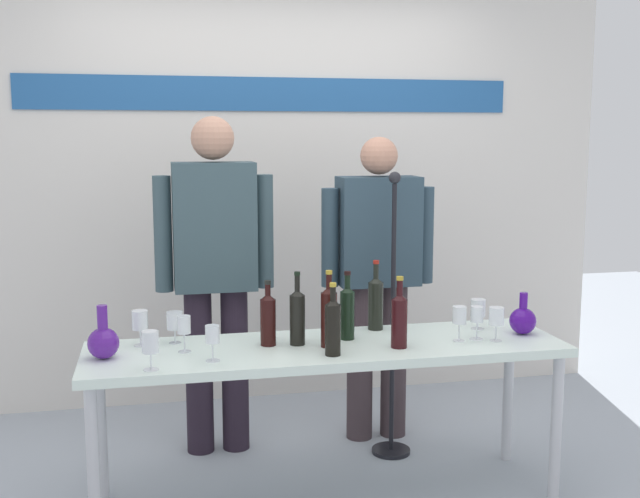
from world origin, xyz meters
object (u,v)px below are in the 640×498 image
at_px(wine_glass_left_2, 184,326).
at_px(wine_glass_right_2, 496,317).
at_px(wine_bottle_2, 297,315).
at_px(wine_bottle_6, 376,301).
at_px(display_table, 327,359).
at_px(wine_glass_left_4, 175,321).
at_px(wine_bottle_4, 399,318).
at_px(wine_glass_left_3, 150,343).
at_px(wine_glass_right_3, 477,316).
at_px(wine_glass_right_1, 478,309).
at_px(wine_glass_left_0, 140,321).
at_px(decanter_blue_left, 103,341).
at_px(presenter_right, 378,269).
at_px(wine_bottle_1, 333,325).
at_px(presenter_left, 215,263).
at_px(microphone_stand, 392,363).
at_px(wine_bottle_3, 329,315).
at_px(wine_glass_right_0, 459,316).
at_px(decanter_blue_right, 523,320).
at_px(wine_bottle_0, 268,318).
at_px(wine_glass_left_1, 212,335).
at_px(wine_bottle_5, 347,311).

relative_size(wine_glass_left_2, wine_glass_right_2, 1.02).
height_order(wine_bottle_2, wine_bottle_6, wine_bottle_6).
distance_m(display_table, wine_glass_left_4, 0.70).
bearing_deg(wine_bottle_4, wine_glass_left_3, -174.24).
bearing_deg(wine_glass_right_3, wine_glass_left_2, 176.77).
xyz_separation_m(wine_glass_right_1, wine_glass_right_3, (-0.08, -0.18, 0.01)).
relative_size(wine_glass_left_0, wine_glass_right_2, 1.02).
bearing_deg(wine_bottle_4, decanter_blue_left, 175.52).
bearing_deg(presenter_right, wine_glass_left_4, -154.87).
bearing_deg(wine_bottle_6, wine_bottle_1, -127.95).
bearing_deg(wine_bottle_1, presenter_left, 116.44).
bearing_deg(wine_glass_right_3, wine_glass_left_3, -173.70).
bearing_deg(microphone_stand, wine_bottle_6, -125.33).
distance_m(wine_bottle_6, wine_glass_right_2, 0.57).
bearing_deg(wine_glass_left_3, wine_glass_right_1, 12.38).
xyz_separation_m(wine_bottle_4, wine_bottle_6, (-0.01, 0.33, 0.01)).
relative_size(wine_bottle_2, wine_bottle_3, 0.96).
relative_size(wine_glass_left_4, wine_glass_right_2, 0.92).
xyz_separation_m(wine_bottle_6, wine_glass_left_0, (-1.09, -0.06, -0.02)).
bearing_deg(presenter_left, wine_glass_right_0, -36.01).
bearing_deg(display_table, decanter_blue_right, -0.58).
bearing_deg(wine_glass_right_3, wine_bottle_1, -171.20).
bearing_deg(wine_glass_left_2, wine_bottle_6, 12.59).
relative_size(display_table, wine_bottle_4, 6.70).
bearing_deg(wine_bottle_1, wine_glass_left_4, 152.59).
height_order(wine_bottle_1, microphone_stand, microphone_stand).
distance_m(wine_bottle_0, wine_glass_right_0, 0.85).
height_order(wine_bottle_0, wine_glass_left_0, wine_bottle_0).
height_order(wine_glass_left_1, wine_glass_left_4, wine_glass_left_1).
bearing_deg(decanter_blue_left, presenter_left, 53.05).
bearing_deg(wine_glass_left_2, wine_bottle_0, 4.93).
distance_m(presenter_left, wine_bottle_4, 1.08).
bearing_deg(wine_glass_right_0, wine_glass_left_4, 169.34).
relative_size(decanter_blue_right, wine_glass_right_0, 1.23).
height_order(wine_glass_left_1, wine_glass_left_3, wine_glass_left_3).
bearing_deg(presenter_right, wine_glass_left_2, -147.83).
xyz_separation_m(wine_bottle_5, wine_glass_left_4, (-0.76, 0.09, -0.03)).
distance_m(wine_bottle_1, wine_glass_right_0, 0.61).
bearing_deg(wine_glass_left_2, presenter_right, 32.17).
xyz_separation_m(display_table, microphone_stand, (0.44, 0.44, -0.18)).
bearing_deg(wine_bottle_2, wine_glass_right_0, -7.73).
xyz_separation_m(wine_glass_right_1, microphone_stand, (-0.32, 0.32, -0.34)).
distance_m(wine_glass_left_3, wine_glass_right_3, 1.45).
height_order(decanter_blue_left, presenter_left, presenter_left).
height_order(wine_bottle_3, wine_glass_left_2, wine_bottle_3).
relative_size(wine_bottle_3, microphone_stand, 0.23).
relative_size(wine_glass_left_4, wine_glass_right_1, 0.98).
bearing_deg(wine_glass_left_4, display_table, -14.61).
xyz_separation_m(presenter_right, wine_glass_left_1, (-0.94, -0.82, -0.10)).
bearing_deg(wine_glass_left_0, wine_glass_right_3, -8.32).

